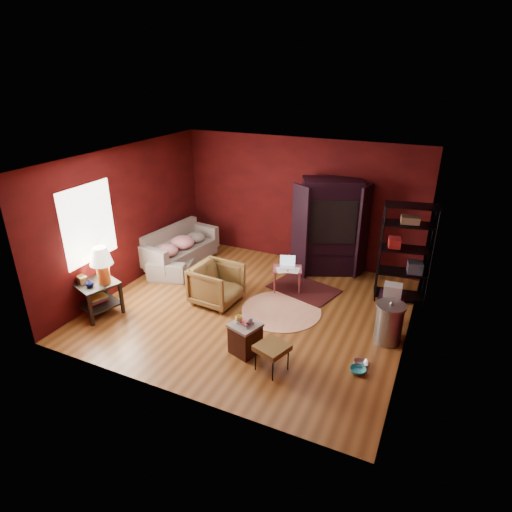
{
  "coord_description": "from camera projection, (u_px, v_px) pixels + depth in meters",
  "views": [
    {
      "loc": [
        2.99,
        -6.24,
        4.19
      ],
      "look_at": [
        0.0,
        0.2,
        1.0
      ],
      "focal_mm": 30.0,
      "sensor_mm": 36.0,
      "label": 1
    }
  ],
  "objects": [
    {
      "name": "vase",
      "position": [
        89.0,
        283.0,
        7.46
      ],
      "size": [
        0.18,
        0.19,
        0.14
      ],
      "primitive_type": "imported",
      "rotation": [
        0.0,
        0.0,
        -0.33
      ],
      "color": "#0D1141",
      "rests_on": "side_table"
    },
    {
      "name": "trash_can",
      "position": [
        389.0,
        323.0,
        6.94
      ],
      "size": [
        0.55,
        0.55,
        0.75
      ],
      "rotation": [
        0.0,
        0.0,
        -0.17
      ],
      "color": "#919598",
      "rests_on": "ground"
    },
    {
      "name": "sofa_cushions",
      "position": [
        179.0,
        249.0,
        9.66
      ],
      "size": [
        0.98,
        1.95,
        0.78
      ],
      "rotation": [
        0.0,
        0.0,
        -0.13
      ],
      "color": "slate",
      "rests_on": "sofa"
    },
    {
      "name": "rug_round",
      "position": [
        281.0,
        310.0,
        7.95
      ],
      "size": [
        1.94,
        1.94,
        0.01
      ],
      "rotation": [
        0.0,
        0.0,
        0.4
      ],
      "color": "beige",
      "rests_on": "ground"
    },
    {
      "name": "mug",
      "position": [
        239.0,
        318.0,
        6.56
      ],
      "size": [
        0.14,
        0.12,
        0.12
      ],
      "primitive_type": "imported",
      "rotation": [
        0.0,
        0.0,
        -0.32
      ],
      "color": "#E2DB6E",
      "rests_on": "hamper"
    },
    {
      "name": "pet_bowl_turquoise",
      "position": [
        359.0,
        366.0,
        6.31
      ],
      "size": [
        0.25,
        0.11,
        0.24
      ],
      "primitive_type": "imported",
      "rotation": [
        0.0,
        0.0,
        0.16
      ],
      "color": "teal",
      "rests_on": "ground"
    },
    {
      "name": "hamper",
      "position": [
        245.0,
        338.0,
        6.71
      ],
      "size": [
        0.54,
        0.54,
        0.6
      ],
      "rotation": [
        0.0,
        0.0,
        -0.32
      ],
      "color": "#3C1B0D",
      "rests_on": "ground"
    },
    {
      "name": "armchair",
      "position": [
        217.0,
        283.0,
        8.08
      ],
      "size": [
        0.82,
        0.87,
        0.84
      ],
      "primitive_type": "imported",
      "rotation": [
        0.0,
        0.0,
        1.5
      ],
      "color": "black",
      "rests_on": "ground"
    },
    {
      "name": "tv_armoire",
      "position": [
        330.0,
        225.0,
        9.05
      ],
      "size": [
        1.49,
        1.23,
        2.06
      ],
      "rotation": [
        0.0,
        0.0,
        0.41
      ],
      "color": "black",
      "rests_on": "ground"
    },
    {
      "name": "room",
      "position": [
        249.0,
        239.0,
        7.46
      ],
      "size": [
        5.54,
        5.04,
        2.84
      ],
      "color": "brown",
      "rests_on": "ground"
    },
    {
      "name": "side_table",
      "position": [
        99.0,
        275.0,
        7.56
      ],
      "size": [
        0.84,
        0.84,
        1.31
      ],
      "rotation": [
        0.0,
        0.0,
        -0.33
      ],
      "color": "black",
      "rests_on": "ground"
    },
    {
      "name": "wire_shelving",
      "position": [
        406.0,
        250.0,
        7.92
      ],
      "size": [
        1.0,
        0.57,
        1.92
      ],
      "rotation": [
        0.0,
        0.0,
        0.19
      ],
      "color": "black",
      "rests_on": "ground"
    },
    {
      "name": "small_stand",
      "position": [
        392.0,
        296.0,
        7.21
      ],
      "size": [
        0.45,
        0.45,
        0.84
      ],
      "rotation": [
        0.0,
        0.0,
        0.07
      ],
      "color": "black",
      "rests_on": "ground"
    },
    {
      "name": "laptop_desk",
      "position": [
        287.0,
        270.0,
        8.53
      ],
      "size": [
        0.67,
        0.59,
        0.7
      ],
      "rotation": [
        0.0,
        0.0,
        0.36
      ],
      "color": "#95444C",
      "rests_on": "ground"
    },
    {
      "name": "rug_oriental",
      "position": [
        304.0,
        289.0,
        8.7
      ],
      "size": [
        1.5,
        1.2,
        0.01
      ],
      "rotation": [
        0.0,
        0.0,
        -0.27
      ],
      "color": "#471314",
      "rests_on": "ground"
    },
    {
      "name": "pet_bowl_steel",
      "position": [
        361.0,
        359.0,
        6.49
      ],
      "size": [
        0.22,
        0.13,
        0.21
      ],
      "primitive_type": "imported",
      "rotation": [
        0.0,
        0.0,
        0.38
      ],
      "color": "#B1B4B8",
      "rests_on": "ground"
    },
    {
      "name": "footstool",
      "position": [
        272.0,
        349.0,
        6.27
      ],
      "size": [
        0.54,
        0.54,
        0.44
      ],
      "rotation": [
        0.0,
        0.0,
        -0.33
      ],
      "color": "black",
      "rests_on": "ground"
    },
    {
      "name": "sofa",
      "position": [
        180.0,
        247.0,
        9.68
      ],
      "size": [
        1.15,
        2.18,
        0.82
      ],
      "primitive_type": "imported",
      "rotation": [
        0.0,
        0.0,
        1.84
      ],
      "color": "slate",
      "rests_on": "ground"
    }
  ]
}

